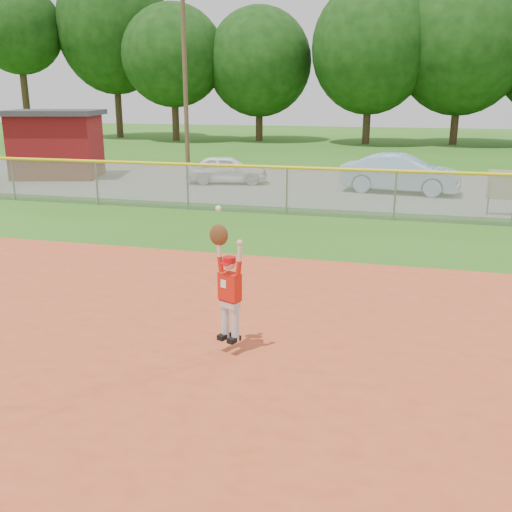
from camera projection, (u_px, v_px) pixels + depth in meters
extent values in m
plane|color=#2A5E15|center=(157.00, 342.00, 8.87)|extent=(120.00, 120.00, 0.00)
cube|color=#B64120|center=(40.00, 455.00, 6.08)|extent=(24.00, 16.00, 0.04)
cube|color=gray|center=(315.00, 186.00, 23.75)|extent=(44.00, 10.00, 0.03)
imported|color=white|center=(227.00, 169.00, 24.15)|extent=(3.66, 2.09, 1.17)
imported|color=#8CB2D1|center=(401.00, 174.00, 21.84)|extent=(4.60, 2.12, 1.46)
cube|color=#5A0C0D|center=(57.00, 147.00, 25.69)|extent=(4.15, 3.52, 2.79)
cube|color=#333338|center=(54.00, 113.00, 25.27)|extent=(4.69, 4.07, 0.22)
cylinder|color=gray|center=(488.00, 199.00, 17.86)|extent=(0.05, 0.05, 1.09)
cube|color=gray|center=(287.00, 191.00, 17.97)|extent=(40.00, 0.03, 1.50)
cylinder|color=yellow|center=(287.00, 167.00, 17.76)|extent=(40.00, 0.10, 0.10)
cylinder|color=gray|center=(13.00, 180.00, 20.39)|extent=(0.06, 0.06, 1.50)
cylinder|color=gray|center=(97.00, 183.00, 19.59)|extent=(0.06, 0.06, 1.50)
cylinder|color=gray|center=(188.00, 187.00, 18.78)|extent=(0.06, 0.06, 1.50)
cylinder|color=gray|center=(287.00, 191.00, 17.97)|extent=(0.06, 0.06, 1.50)
cylinder|color=gray|center=(395.00, 196.00, 17.16)|extent=(0.06, 0.06, 1.50)
cylinder|color=#4C3823|center=(185.00, 78.00, 30.04)|extent=(0.24, 0.24, 9.00)
cylinder|color=#422D1C|center=(26.00, 103.00, 47.24)|extent=(0.56, 0.56, 5.87)
ellipsoid|color=#193F0F|center=(18.00, 29.00, 45.66)|extent=(6.95, 6.95, 7.05)
cylinder|color=#422D1C|center=(118.00, 101.00, 48.75)|extent=(0.56, 0.56, 6.10)
ellipsoid|color=#193F0F|center=(113.00, 27.00, 47.11)|extent=(9.19, 9.19, 10.85)
cylinder|color=#422D1C|center=(175.00, 113.00, 45.79)|extent=(0.56, 0.56, 4.43)
ellipsoid|color=#193F0F|center=(173.00, 56.00, 44.59)|extent=(8.01, 8.01, 7.88)
cylinder|color=#422D1C|center=(259.00, 115.00, 45.77)|extent=(0.56, 0.56, 4.11)
ellipsoid|color=#193F0F|center=(259.00, 62.00, 44.67)|extent=(8.19, 8.19, 8.39)
cylinder|color=#422D1C|center=(367.00, 113.00, 42.66)|extent=(0.56, 0.56, 4.64)
ellipsoid|color=#193F0F|center=(370.00, 48.00, 41.41)|extent=(8.57, 8.57, 9.43)
cylinder|color=#422D1C|center=(456.00, 111.00, 42.19)|extent=(0.56, 0.56, 4.89)
ellipsoid|color=#193F0F|center=(462.00, 42.00, 40.87)|extent=(9.41, 9.41, 10.28)
cylinder|color=silver|center=(225.00, 321.00, 8.40)|extent=(0.15, 0.15, 0.53)
cylinder|color=silver|center=(235.00, 324.00, 8.29)|extent=(0.15, 0.15, 0.53)
cube|color=black|center=(224.00, 336.00, 8.44)|extent=(0.18, 0.24, 0.07)
cube|color=black|center=(234.00, 339.00, 8.32)|extent=(0.18, 0.24, 0.07)
cube|color=silver|center=(230.00, 304.00, 8.26)|extent=(0.31, 0.25, 0.11)
cube|color=maroon|center=(230.00, 300.00, 8.24)|extent=(0.33, 0.26, 0.04)
cube|color=red|center=(230.00, 286.00, 8.19)|extent=(0.36, 0.28, 0.40)
cube|color=white|center=(223.00, 284.00, 8.13)|extent=(0.09, 0.04, 0.12)
sphere|color=beige|center=(229.00, 263.00, 8.09)|extent=(0.24, 0.24, 0.18)
cylinder|color=#B60B0E|center=(229.00, 260.00, 8.08)|extent=(0.24, 0.24, 0.08)
cube|color=#B60B0E|center=(225.00, 264.00, 8.01)|extent=(0.17, 0.15, 0.02)
cylinder|color=red|center=(220.00, 264.00, 8.20)|extent=(0.12, 0.11, 0.22)
cylinder|color=beige|center=(219.00, 249.00, 8.15)|extent=(0.10, 0.09, 0.24)
ellipsoid|color=#4C2D14|center=(219.00, 235.00, 8.10)|extent=(0.30, 0.22, 0.32)
sphere|color=white|center=(218.00, 208.00, 7.99)|extent=(0.11, 0.11, 0.08)
cylinder|color=red|center=(239.00, 268.00, 8.00)|extent=(0.12, 0.11, 0.22)
cylinder|color=beige|center=(240.00, 253.00, 7.93)|extent=(0.10, 0.09, 0.24)
sphere|color=beige|center=(240.00, 243.00, 7.89)|extent=(0.11, 0.11, 0.08)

